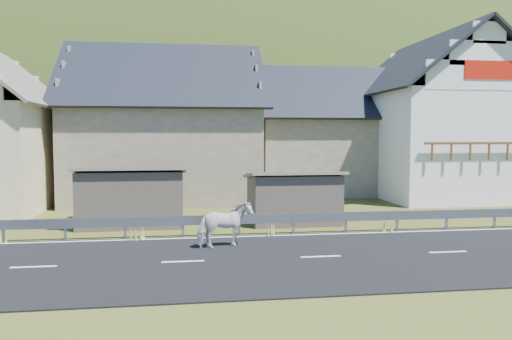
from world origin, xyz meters
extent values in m
plane|color=#343D14|center=(0.00, 0.00, 0.00)|extent=(160.00, 160.00, 0.00)
cube|color=black|center=(0.00, 0.00, 0.02)|extent=(60.00, 7.00, 0.04)
cube|color=silver|center=(0.00, 0.00, 0.04)|extent=(60.00, 6.60, 0.01)
cube|color=#93969B|center=(0.00, 3.68, 0.58)|extent=(28.00, 0.08, 0.34)
cube|color=#93969B|center=(-6.00, 3.70, 0.35)|extent=(0.10, 0.06, 0.70)
cube|color=#93969B|center=(-4.00, 3.70, 0.35)|extent=(0.10, 0.06, 0.70)
cube|color=#93969B|center=(-2.00, 3.70, 0.35)|extent=(0.10, 0.06, 0.70)
cube|color=#93969B|center=(0.00, 3.70, 0.35)|extent=(0.10, 0.06, 0.70)
cube|color=#93969B|center=(2.00, 3.70, 0.35)|extent=(0.10, 0.06, 0.70)
cube|color=#93969B|center=(4.00, 3.70, 0.35)|extent=(0.10, 0.06, 0.70)
cube|color=#93969B|center=(6.00, 3.70, 0.35)|extent=(0.10, 0.06, 0.70)
cube|color=#93969B|center=(8.00, 3.70, 0.35)|extent=(0.10, 0.06, 0.70)
cube|color=#93969B|center=(10.00, 3.70, 0.35)|extent=(0.10, 0.06, 0.70)
cube|color=#93969B|center=(12.00, 3.70, 0.35)|extent=(0.10, 0.06, 0.70)
cube|color=brown|center=(-2.00, 6.50, 1.10)|extent=(4.30, 3.30, 2.40)
cube|color=brown|center=(4.50, 6.00, 1.00)|extent=(3.80, 2.90, 2.20)
cube|color=gray|center=(-1.00, 15.00, 2.50)|extent=(10.00, 9.00, 5.00)
cube|color=gray|center=(9.00, 17.00, 2.30)|extent=(9.00, 8.00, 4.60)
cube|color=silver|center=(15.00, 14.00, 3.00)|extent=(8.00, 10.00, 6.00)
cube|color=#BC1707|center=(15.00, 8.97, 6.80)|extent=(2.60, 0.06, 0.90)
cube|color=brown|center=(15.00, 8.75, 3.20)|extent=(6.80, 0.12, 0.12)
ellipsoid|color=#214011|center=(5.00, 180.00, -20.00)|extent=(440.00, 280.00, 260.00)
imported|color=silver|center=(1.32, 1.65, 0.77)|extent=(1.28, 1.88, 1.45)
camera|label=1|loc=(0.06, -13.97, 3.60)|focal=35.00mm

